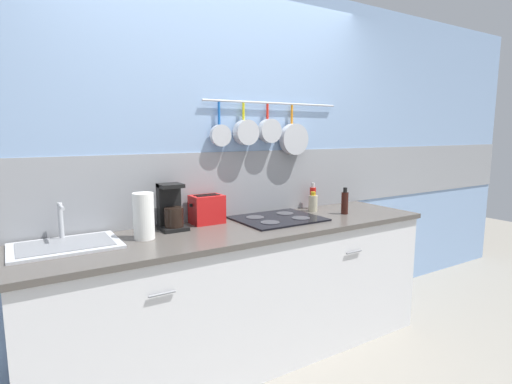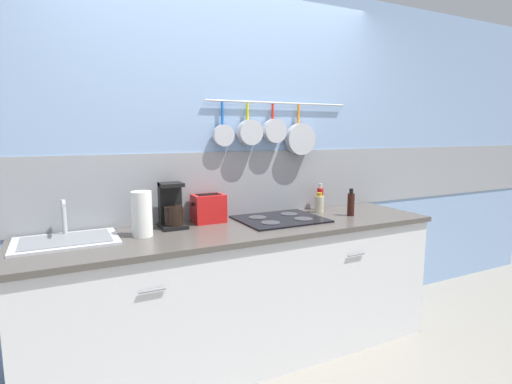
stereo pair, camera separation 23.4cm
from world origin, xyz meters
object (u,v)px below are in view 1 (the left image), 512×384
object	(u,v)px
toaster	(207,209)
bottle_olive_oil	(313,203)
bottle_dish_soap	(313,197)
paper_towel_roll	(144,216)
coffee_maker	(171,210)
bottle_cooking_wine	(345,202)

from	to	relation	value
toaster	bottle_olive_oil	xyz separation A→B (m)	(0.88, -0.06, -0.03)
bottle_olive_oil	bottle_dish_soap	xyz separation A→B (m)	(0.07, 0.09, 0.02)
paper_towel_roll	coffee_maker	bearing A→B (deg)	33.64
bottle_dish_soap	bottle_olive_oil	bearing A→B (deg)	-128.89
paper_towel_roll	bottle_olive_oil	distance (m)	1.37
paper_towel_roll	toaster	bearing A→B (deg)	20.00
bottle_cooking_wine	paper_towel_roll	bearing A→B (deg)	176.39
bottle_dish_soap	bottle_cooking_wine	xyz separation A→B (m)	(0.06, -0.30, -0.00)
paper_towel_roll	bottle_dish_soap	distance (m)	1.45
toaster	bottle_dish_soap	world-z (taller)	bottle_dish_soap
coffee_maker	bottle_olive_oil	world-z (taller)	coffee_maker
bottle_olive_oil	bottle_cooking_wine	bearing A→B (deg)	-56.82
bottle_olive_oil	bottle_dish_soap	world-z (taller)	bottle_dish_soap
paper_towel_roll	toaster	world-z (taller)	paper_towel_roll
coffee_maker	bottle_cooking_wine	world-z (taller)	coffee_maker
paper_towel_roll	bottle_cooking_wine	bearing A→B (deg)	-3.61
bottle_olive_oil	bottle_dish_soap	size ratio (longest dim) A/B	0.73
toaster	bottle_dish_soap	distance (m)	0.96
coffee_maker	bottle_olive_oil	bearing A→B (deg)	-1.56
bottle_olive_oil	bottle_cooking_wine	world-z (taller)	bottle_cooking_wine
toaster	bottle_cooking_wine	bearing A→B (deg)	-14.84
bottle_cooking_wine	bottle_dish_soap	bearing A→B (deg)	102.03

